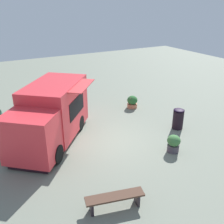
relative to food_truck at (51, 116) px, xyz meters
The scene contains 6 objects.
ground_plane 2.72m from the food_truck, 28.43° to the right, with size 40.00×40.00×0.00m, color slate.
food_truck is the anchor object (origin of this frame).
planter_flowering_near 5.45m from the food_truck, 38.83° to the right, with size 0.56×0.56×0.76m.
planter_flowering_far 5.60m from the food_truck, 16.30° to the left, with size 0.62×0.62×0.74m.
plaza_bench 5.11m from the food_truck, 84.88° to the right, with size 1.86×0.81×0.48m.
trash_bin 6.15m from the food_truck, 17.38° to the right, with size 0.54×0.54×1.05m.
Camera 1 is at (-4.63, -9.08, 5.87)m, focal length 40.57 mm.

